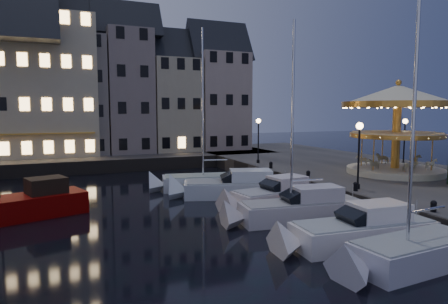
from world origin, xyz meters
name	(u,v)px	position (x,y,z in m)	size (l,w,h in m)	color
ground	(264,226)	(0.00, 0.00, 0.00)	(160.00, 160.00, 0.00)	black
quay_east	(381,179)	(14.00, 6.00, 0.65)	(16.00, 56.00, 1.30)	#474442
quay_north	(79,161)	(-8.00, 28.00, 0.65)	(44.00, 12.00, 1.30)	#474442
quaywall_e	(297,186)	(6.00, 6.00, 0.65)	(0.15, 44.00, 1.30)	#47423A
quaywall_n	(104,167)	(-6.00, 22.00, 0.65)	(48.00, 0.15, 1.30)	#47423A
streetlamp_b	(359,146)	(7.20, 1.00, 4.02)	(0.44, 0.44, 4.17)	black
streetlamp_c	(258,134)	(7.20, 14.50, 4.02)	(0.44, 0.44, 4.17)	black
streetlamp_d	(405,135)	(18.50, 8.00, 4.02)	(0.44, 0.44, 4.17)	black
bollard_a	(434,206)	(6.60, -5.00, 1.60)	(0.30, 0.30, 0.57)	black
bollard_b	(356,186)	(6.60, 0.50, 1.60)	(0.30, 0.30, 0.57)	black
bollard_c	(308,174)	(6.60, 5.50, 1.60)	(0.30, 0.30, 0.57)	black
bollard_d	(271,165)	(6.60, 11.00, 1.60)	(0.30, 0.30, 0.57)	black
townhouse_nb	(16,91)	(-14.05, 30.00, 8.28)	(6.16, 8.00, 13.80)	slate
townhouse_nc	(76,88)	(-8.00, 30.00, 8.78)	(6.82, 8.00, 14.80)	gray
townhouse_nd	(127,84)	(-2.25, 30.00, 9.28)	(5.50, 8.00, 15.80)	gray
townhouse_ne	(172,98)	(3.20, 30.00, 7.78)	(6.16, 8.00, 12.80)	tan
townhouse_nf	(217,94)	(9.25, 30.00, 8.28)	(6.82, 8.00, 13.80)	#AB968A
hotel_corner	(16,77)	(-14.00, 30.00, 9.78)	(17.60, 9.00, 16.80)	beige
motorboat_a	(407,256)	(2.31, -7.41, 0.54)	(6.74, 2.61, 11.15)	silver
motorboat_b	(356,233)	(2.27, -4.56, 0.64)	(7.80, 2.81, 2.15)	silver
motorboat_c	(296,210)	(2.01, 0.00, 0.68)	(8.20, 3.07, 10.82)	silver
motorboat_d	(273,198)	(2.48, 3.40, 0.64)	(7.10, 2.99, 2.15)	silver
motorboat_e	(232,188)	(1.37, 7.32, 0.64)	(8.72, 5.07, 2.15)	silver
motorboat_f	(206,183)	(0.52, 10.60, 0.53)	(8.96, 3.95, 11.86)	silver
red_fishing_boat	(23,206)	(-12.13, 6.72, 0.69)	(7.56, 4.56, 5.84)	#740201
carousel	(397,112)	(14.10, 4.71, 6.08)	(8.29, 8.29, 7.26)	beige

